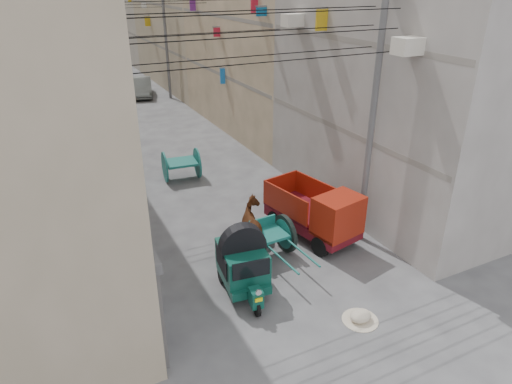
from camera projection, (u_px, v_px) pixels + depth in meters
shutters_left at (104, 191)px, 15.45m from camera, size 0.18×14.40×2.88m
signboards at (136, 68)px, 25.32m from camera, size 8.22×40.52×5.67m
utility_poles at (158, 72)px, 21.31m from camera, size 7.40×22.20×8.00m
overhead_cables at (169, 13)px, 18.02m from camera, size 7.40×22.52×1.12m
auto_rickshaw at (243, 262)px, 12.58m from camera, size 1.49×2.32×1.59m
tonga_cart at (270, 238)px, 14.29m from camera, size 1.37×2.83×1.25m
mini_truck at (320, 216)px, 15.04m from camera, size 2.12×3.58×1.89m
second_cart at (181, 164)px, 19.75m from camera, size 1.63×1.47×1.33m
feed_sack at (361, 316)px, 11.75m from camera, size 0.59×0.47×0.29m
horse at (256, 227)px, 14.67m from camera, size 1.06×1.92×1.54m
distant_car_white at (107, 129)px, 24.68m from camera, size 2.37×3.80×1.21m
distant_car_grey at (142, 87)px, 33.66m from camera, size 2.25×4.20×1.31m
distant_car_green at (82, 70)px, 39.88m from camera, size 3.02×4.89×1.32m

